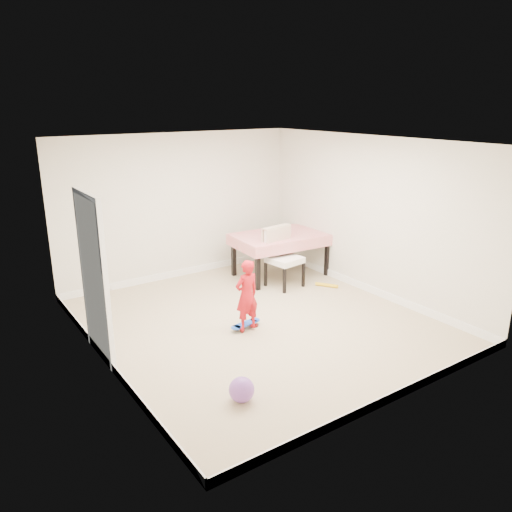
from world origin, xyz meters
TOP-DOWN VIEW (x-y plane):
  - ground at (0.00, 0.00)m, footprint 5.00×5.00m
  - ceiling at (0.00, 0.00)m, footprint 4.50×5.00m
  - wall_back at (0.00, 2.48)m, footprint 4.50×0.04m
  - wall_front at (0.00, -2.48)m, footprint 4.50×0.04m
  - wall_left at (-2.23, 0.00)m, footprint 0.04×5.00m
  - wall_right at (2.23, 0.00)m, footprint 0.04×5.00m
  - door at (-2.22, 0.30)m, footprint 0.11×0.94m
  - baseboard_back at (0.00, 2.49)m, footprint 4.50×0.02m
  - baseboard_front at (0.00, -2.49)m, footprint 4.50×0.02m
  - baseboard_left at (-2.24, 0.00)m, footprint 0.02×5.00m
  - baseboard_right at (2.24, 0.00)m, footprint 0.02×5.00m
  - dining_table at (1.51, 1.47)m, footprint 1.75×1.17m
  - dining_chair at (1.22, 0.96)m, footprint 0.65×0.72m
  - skateboard at (-0.26, -0.07)m, footprint 0.53×0.26m
  - child at (-0.30, -0.15)m, footprint 0.39×0.27m
  - balloon at (-1.29, -1.56)m, footprint 0.28×0.28m
  - foam_toy at (1.82, 0.52)m, footprint 0.27×0.37m

SIDE VIEW (x-z plane):
  - ground at x=0.00m, z-range 0.00..0.00m
  - foam_toy at x=1.82m, z-range 0.00..0.06m
  - skateboard at x=-0.26m, z-range 0.00..0.08m
  - baseboard_back at x=0.00m, z-range 0.00..0.12m
  - baseboard_front at x=0.00m, z-range 0.00..0.12m
  - baseboard_left at x=-2.24m, z-range 0.00..0.12m
  - baseboard_right at x=2.24m, z-range 0.00..0.12m
  - balloon at x=-1.29m, z-range 0.00..0.28m
  - dining_table at x=1.51m, z-range 0.00..0.79m
  - child at x=-0.30m, z-range 0.00..1.02m
  - dining_chair at x=1.22m, z-range 0.00..1.05m
  - door at x=-2.22m, z-range -0.03..2.08m
  - wall_back at x=0.00m, z-range 0.00..2.60m
  - wall_front at x=0.00m, z-range 0.00..2.60m
  - wall_left at x=-2.23m, z-range 0.00..2.60m
  - wall_right at x=2.23m, z-range 0.00..2.60m
  - ceiling at x=0.00m, z-range 2.56..2.60m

